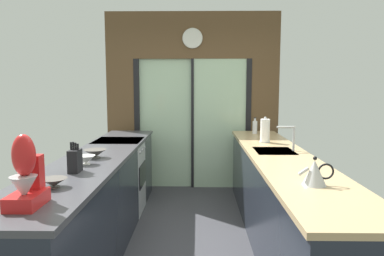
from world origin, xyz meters
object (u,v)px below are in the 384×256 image
Objects in this scene: stand_mixer at (26,179)px; paper_towel_roll at (265,131)px; mixing_bowl_mid at (86,160)px; soap_bottle at (255,127)px; kettle at (315,173)px; mixing_bowl_far at (95,153)px; knife_block at (75,161)px; oven_range at (119,176)px; mixing_bowl_near at (54,182)px.

stand_mixer reaches higher than paper_towel_roll.
soap_bottle is at bearing 48.95° from mixing_bowl_mid.
kettle is 1.89m from paper_towel_roll.
mixing_bowl_far is 0.51× the size of stand_mixer.
knife_block is at bearing -139.20° from paper_towel_roll.
knife_block is at bearing 90.00° from stand_mixer.
mixing_bowl_near is (0.02, -2.11, 0.50)m from oven_range.
knife_block is (0.02, -1.68, 0.56)m from oven_range.
stand_mixer is at bearing -119.50° from soap_bottle.
soap_bottle reaches higher than kettle.
mixing_bowl_far is 0.92× the size of soap_bottle.
stand_mixer is 1.35× the size of paper_towel_roll.
oven_range is 2.96× the size of paper_towel_roll.
mixing_bowl_near is at bearing 90.00° from stand_mixer.
knife_block is at bearing 90.01° from mixing_bowl_near.
mixing_bowl_mid is at bearing -89.24° from oven_range.
oven_range is 1.77m from knife_block.
mixing_bowl_mid is at bearing -131.05° from soap_bottle.
oven_range is 3.77× the size of knife_block.
mixing_bowl_near is at bearing -122.82° from soap_bottle.
paper_towel_roll is (1.78, 1.54, 0.05)m from knife_block.
knife_block reaches higher than soap_bottle.
soap_bottle is at bearing 90.00° from paper_towel_roll.
paper_towel_roll reaches higher than soap_bottle.
mixing_bowl_far is at bearing -89.05° from oven_range.
knife_block is 2.35m from paper_towel_roll.
soap_bottle reaches higher than mixing_bowl_far.
mixing_bowl_mid reaches higher than oven_range.
soap_bottle is (1.78, 2.32, 0.00)m from knife_block.
stand_mixer reaches higher than kettle.
mixing_bowl_far is at bearing 90.00° from mixing_bowl_near.
mixing_bowl_far is at bearing -135.36° from soap_bottle.
mixing_bowl_mid is 0.28m from knife_block.
paper_towel_roll is at bearing 28.59° from mixing_bowl_far.
mixing_bowl_mid is 2.18m from paper_towel_roll.
knife_block is at bearing -90.01° from mixing_bowl_mid.
stand_mixer is at bearing -90.00° from mixing_bowl_near.
mixing_bowl_near is at bearing -177.29° from kettle.
knife_block is 0.58× the size of stand_mixer.
kettle is (1.78, -0.63, 0.05)m from mixing_bowl_mid.
paper_towel_roll reaches higher than mixing_bowl_near.
paper_towel_roll is at bearing -90.00° from soap_bottle.
soap_bottle is at bearing 52.55° from knife_block.
oven_range is at bearing 90.50° from mixing_bowl_near.
oven_range is 5.67× the size of mixing_bowl_mid.
paper_towel_roll is (1.78, 0.97, 0.10)m from mixing_bowl_far.
knife_block reaches higher than mixing_bowl_mid.
stand_mixer reaches higher than mixing_bowl_far.
soap_bottle is 0.79m from paper_towel_roll.
soap_bottle is at bearing 19.80° from oven_range.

